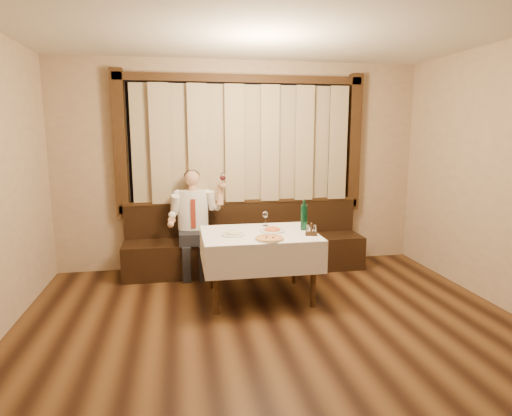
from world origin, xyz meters
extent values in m
cube|color=black|center=(0.00, 0.00, -0.01)|extent=(5.00, 6.00, 0.01)
cube|color=tan|center=(0.00, 3.00, 1.40)|extent=(5.00, 0.01, 2.80)
cube|color=black|center=(0.00, 2.98, 1.70)|extent=(3.00, 0.02, 1.60)
cube|color=orange|center=(-0.70, 2.97, 1.40)|extent=(0.50, 0.01, 0.40)
cube|color=black|center=(0.00, 2.94, 0.85)|extent=(3.30, 0.12, 0.10)
cube|color=black|center=(0.00, 2.94, 2.55)|extent=(3.30, 0.12, 0.10)
cube|color=black|center=(-1.60, 2.94, 1.70)|extent=(0.16, 0.12, 1.90)
cube|color=black|center=(1.60, 2.94, 1.70)|extent=(0.16, 0.12, 1.90)
cube|color=#987F62|center=(0.00, 2.88, 1.70)|extent=(2.90, 0.08, 1.55)
cube|color=black|center=(0.00, 2.68, 0.23)|extent=(3.20, 0.60, 0.45)
cube|color=black|center=(0.00, 2.92, 0.68)|extent=(3.20, 0.12, 0.45)
cube|color=black|center=(0.00, 2.92, 0.92)|extent=(3.20, 0.14, 0.04)
cylinder|color=black|center=(-0.52, 1.33, 0.35)|extent=(0.06, 0.06, 0.71)
cylinder|color=black|center=(0.52, 1.33, 0.35)|extent=(0.06, 0.06, 0.71)
cylinder|color=black|center=(-0.52, 2.07, 0.35)|extent=(0.06, 0.06, 0.71)
cylinder|color=black|center=(0.52, 2.07, 0.35)|extent=(0.06, 0.06, 0.71)
cube|color=black|center=(0.00, 1.70, 0.73)|extent=(1.20, 0.90, 0.04)
cube|color=white|center=(0.00, 1.70, 0.75)|extent=(1.26, 0.96, 0.01)
cube|color=white|center=(0.00, 1.22, 0.58)|extent=(1.26, 0.01, 0.35)
cube|color=white|center=(0.00, 2.18, 0.58)|extent=(1.26, 0.01, 0.35)
cube|color=white|center=(-0.63, 1.70, 0.58)|extent=(0.01, 0.96, 0.35)
cube|color=white|center=(0.63, 1.70, 0.58)|extent=(0.01, 0.96, 0.35)
cylinder|color=white|center=(0.05, 1.37, 0.76)|extent=(0.31, 0.31, 0.01)
cylinder|color=#C4481D|center=(0.05, 1.37, 0.77)|extent=(0.29, 0.29, 0.01)
torus|color=tan|center=(0.05, 1.37, 0.77)|extent=(0.30, 0.30, 0.02)
sphere|color=black|center=(0.02, 1.39, 0.78)|extent=(0.02, 0.02, 0.02)
sphere|color=black|center=(0.08, 1.36, 0.78)|extent=(0.02, 0.02, 0.02)
cylinder|color=white|center=(0.15, 1.73, 0.76)|extent=(0.29, 0.29, 0.02)
ellipsoid|color=#C04C1E|center=(0.15, 1.73, 0.81)|extent=(0.18, 0.18, 0.08)
cylinder|color=white|center=(-0.30, 1.63, 0.76)|extent=(0.26, 0.26, 0.02)
ellipsoid|color=beige|center=(-0.30, 1.63, 0.81)|extent=(0.16, 0.16, 0.07)
cylinder|color=#115332|center=(0.53, 1.75, 0.90)|extent=(0.08, 0.08, 0.29)
cylinder|color=#115332|center=(0.53, 1.75, 1.07)|extent=(0.03, 0.03, 0.07)
cylinder|color=silver|center=(0.53, 1.75, 1.11)|extent=(0.04, 0.04, 0.01)
cylinder|color=white|center=(0.14, 2.03, 0.76)|extent=(0.06, 0.06, 0.01)
cylinder|color=white|center=(0.14, 2.03, 0.81)|extent=(0.01, 0.01, 0.09)
ellipsoid|color=white|center=(0.14, 2.03, 0.89)|extent=(0.07, 0.07, 0.08)
cube|color=black|center=(0.53, 1.47, 0.78)|extent=(0.14, 0.09, 0.04)
cube|color=black|center=(0.53, 1.47, 0.84)|extent=(0.03, 0.06, 0.09)
cylinder|color=white|center=(0.49, 1.48, 0.82)|extent=(0.03, 0.03, 0.07)
cylinder|color=silver|center=(0.49, 1.48, 0.87)|extent=(0.04, 0.04, 0.01)
cylinder|color=white|center=(0.57, 1.47, 0.82)|extent=(0.03, 0.03, 0.07)
cylinder|color=silver|center=(0.57, 1.47, 0.87)|extent=(0.04, 0.04, 0.01)
cube|color=black|center=(-0.70, 2.57, 0.53)|extent=(0.38, 0.42, 0.15)
cube|color=black|center=(-0.80, 2.36, 0.23)|extent=(0.10, 0.11, 0.45)
cube|color=black|center=(-0.59, 2.36, 0.23)|extent=(0.10, 0.11, 0.45)
ellipsoid|color=white|center=(-0.70, 2.71, 0.86)|extent=(0.40, 0.25, 0.51)
cube|color=maroon|center=(-0.70, 2.58, 0.83)|extent=(0.06, 0.01, 0.38)
cylinder|color=tan|center=(-0.70, 2.71, 1.15)|extent=(0.09, 0.09, 0.08)
sphere|color=tan|center=(-0.70, 2.71, 1.27)|extent=(0.20, 0.20, 0.20)
ellipsoid|color=black|center=(-0.70, 2.74, 1.30)|extent=(0.20, 0.20, 0.15)
sphere|color=white|center=(-0.88, 2.71, 1.06)|extent=(0.12, 0.12, 0.12)
sphere|color=white|center=(-0.51, 2.71, 1.06)|extent=(0.12, 0.12, 0.12)
sphere|color=tan|center=(-0.98, 2.32, 0.75)|extent=(0.08, 0.08, 0.08)
sphere|color=tan|center=(-0.32, 2.55, 1.19)|extent=(0.09, 0.09, 0.09)
cylinder|color=white|center=(-0.32, 2.52, 1.22)|extent=(0.01, 0.01, 0.10)
ellipsoid|color=white|center=(-0.32, 2.52, 1.30)|extent=(0.08, 0.08, 0.10)
ellipsoid|color=#4C070F|center=(-0.32, 2.52, 1.29)|extent=(0.06, 0.06, 0.06)
camera|label=1|loc=(-0.86, -2.85, 1.87)|focal=30.00mm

